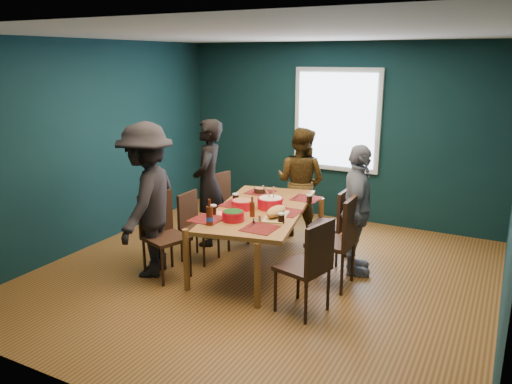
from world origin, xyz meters
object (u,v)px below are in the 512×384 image
bowl_salad (242,204)px  chair_left_far (224,203)px  person_back (301,182)px  chair_left_near (161,228)px  bowl_dumpling (270,202)px  person_far_left (209,183)px  chair_left_mid (194,221)px  person_right (357,211)px  chair_right_far (336,220)px  dining_table (260,214)px  bowl_herbs (233,215)px  chair_right_mid (340,235)px  chair_right_near (310,261)px  cutting_board (276,213)px  person_near_left (147,200)px

bowl_salad → chair_left_far: bearing=135.2°
person_back → chair_left_near: bearing=71.1°
bowl_dumpling → person_far_left: bearing=161.7°
chair_left_far → chair_left_near: bearing=-79.7°
chair_left_mid → chair_left_near: 0.57m
bowl_salad → person_right: bearing=22.3°
chair_left_far → chair_right_far: size_ratio=1.04×
dining_table → bowl_herbs: bearing=-107.7°
dining_table → chair_left_mid: size_ratio=2.49×
chair_left_far → chair_right_mid: 1.92m
chair_right_near → person_far_left: size_ratio=0.57×
chair_left_far → chair_right_near: (1.77, -1.31, 0.01)m
chair_left_near → bowl_herbs: chair_left_near is taller
chair_right_far → cutting_board: bearing=-114.9°
chair_left_far → bowl_salad: size_ratio=3.71×
chair_right_near → person_near_left: size_ratio=0.54×
person_near_left → bowl_herbs: (1.02, 0.20, -0.09)m
dining_table → chair_right_far: size_ratio=2.32×
person_far_left → cutting_board: 1.46m
cutting_board → bowl_salad: bearing=153.1°
person_back → bowl_herbs: size_ratio=6.29×
chair_right_near → person_near_left: person_near_left is taller
chair_left_near → bowl_dumpling: bearing=55.5°
person_back → chair_left_far: bearing=50.5°
bowl_herbs → person_near_left: bearing=-169.1°
chair_left_near → chair_right_near: (1.88, -0.09, -0.00)m
bowl_salad → bowl_herbs: (0.12, -0.42, -0.00)m
chair_left_far → person_back: size_ratio=0.62×
bowl_salad → bowl_herbs: same height
chair_left_far → chair_right_mid: chair_right_mid is taller
chair_right_far → cutting_board: chair_right_far is taller
chair_right_far → person_far_left: bearing=-172.4°
chair_right_far → bowl_herbs: 1.43m
chair_right_mid → bowl_dumpling: size_ratio=3.37×
person_right → person_far_left: bearing=71.3°
chair_right_near → bowl_dumpling: 1.23m
chair_left_far → chair_left_mid: (-0.03, -0.66, -0.06)m
chair_right_far → person_far_left: 1.76m
chair_left_mid → person_far_left: size_ratio=0.50×
chair_left_far → cutting_board: size_ratio=1.66×
person_back → person_right: bearing=144.2°
bowl_dumpling → bowl_herbs: (-0.16, -0.60, -0.01)m
person_back → bowl_dumpling: bearing=101.2°
chair_right_near → bowl_salad: bearing=163.6°
chair_left_far → person_right: 1.89m
chair_right_near → person_far_left: bearing=162.5°
chair_left_far → person_near_left: bearing=-86.1°
chair_left_near → person_right: 2.26m
chair_right_far → bowl_salad: (-0.90, -0.74, 0.27)m
chair_left_mid → bowl_dumpling: (0.96, 0.20, 0.32)m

